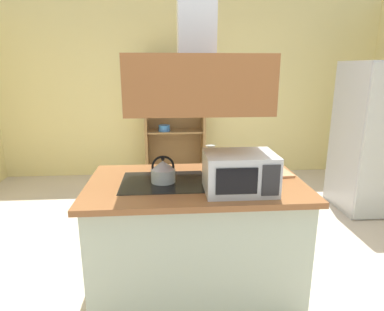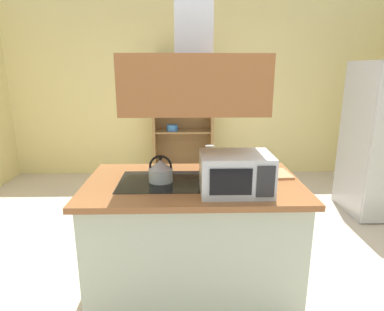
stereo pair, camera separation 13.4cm
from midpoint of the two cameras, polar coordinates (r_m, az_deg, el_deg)
ground_plane at (r=2.87m, az=2.79°, el=-21.36°), size 7.80×7.80×0.00m
wall_back at (r=5.31m, az=-1.09°, el=11.25°), size 6.00×0.12×2.70m
kitchen_island at (r=2.58m, az=-0.93°, el=-13.90°), size 1.56×0.91×0.90m
range_hood at (r=2.25m, az=-1.06°, el=15.48°), size 0.90×0.70×1.28m
refrigerator at (r=4.50m, az=29.15°, el=2.67°), size 0.90×0.77×1.77m
dish_cabinet at (r=5.14m, az=-3.75°, el=5.24°), size 0.92×0.40×1.86m
kettle at (r=2.36m, az=-6.64°, el=-2.72°), size 0.17×0.17×0.19m
cutting_board at (r=2.60m, az=11.53°, el=-3.01°), size 0.36×0.27×0.02m
microwave at (r=2.18m, az=6.51°, el=-2.94°), size 0.46×0.35×0.26m
wine_glass_on_counter at (r=2.59m, az=1.73°, el=0.54°), size 0.08×0.08×0.21m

